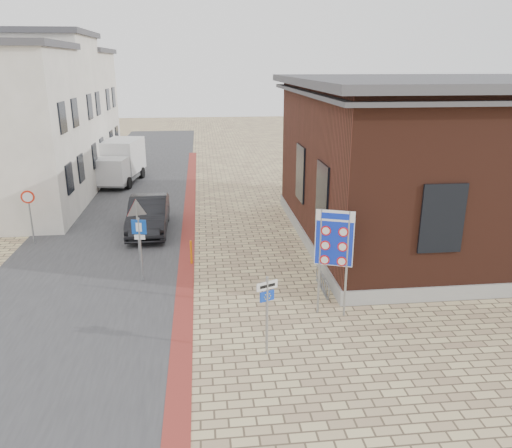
{
  "coord_description": "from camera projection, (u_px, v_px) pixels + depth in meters",
  "views": [
    {
      "loc": [
        -1.29,
        -12.91,
        7.34
      ],
      "look_at": [
        0.46,
        2.91,
        2.2
      ],
      "focal_mm": 35.0,
      "sensor_mm": 36.0,
      "label": 1
    }
  ],
  "objects": [
    {
      "name": "sedan",
      "position": [
        149.0,
        215.0,
        22.66
      ],
      "size": [
        1.71,
        4.78,
        1.57
      ],
      "primitive_type": "imported",
      "rotation": [
        0.0,
        0.0,
        0.01
      ],
      "color": "black",
      "rests_on": "ground"
    },
    {
      "name": "border_sign",
      "position": [
        334.0,
        240.0,
        14.59
      ],
      "size": [
        1.08,
        0.44,
        3.32
      ],
      "rotation": [
        0.0,
        0.0,
        -0.36
      ],
      "color": "gray",
      "rests_on": "ground"
    },
    {
      "name": "parking_sign",
      "position": [
        140.0,
        239.0,
        17.22
      ],
      "size": [
        0.51,
        0.13,
        2.32
      ],
      "rotation": [
        0.0,
        0.0,
        -0.18
      ],
      "color": "gray",
      "rests_on": "ground"
    },
    {
      "name": "bollard",
      "position": [
        191.0,
        252.0,
        18.99
      ],
      "size": [
        0.1,
        0.1,
        0.94
      ],
      "primitive_type": "cylinder",
      "rotation": [
        0.0,
        0.0,
        -0.22
      ],
      "color": "orange",
      "rests_on": "ground"
    },
    {
      "name": "road_strip",
      "position": [
        128.0,
        199.0,
        28.21
      ],
      "size": [
        7.0,
        60.0,
        0.02
      ],
      "primitive_type": "cube",
      "color": "#38383A",
      "rests_on": "ground"
    },
    {
      "name": "townhouse_mid",
      "position": [
        33.0,
        113.0,
        29.07
      ],
      "size": [
        7.4,
        6.4,
        9.1
      ],
      "color": "beige",
      "rests_on": "ground"
    },
    {
      "name": "townhouse_far",
      "position": [
        60.0,
        111.0,
        34.87
      ],
      "size": [
        7.4,
        6.4,
        8.3
      ],
      "color": "beige",
      "rests_on": "ground"
    },
    {
      "name": "ground",
      "position": [
        251.0,
        326.0,
        14.6
      ],
      "size": [
        120.0,
        120.0,
        0.0
      ],
      "primitive_type": "plane",
      "color": "tan",
      "rests_on": "ground"
    },
    {
      "name": "bike_rack",
      "position": [
        323.0,
        283.0,
        16.88
      ],
      "size": [
        0.08,
        1.8,
        0.6
      ],
      "color": "slate",
      "rests_on": "ground"
    },
    {
      "name": "speed_sign",
      "position": [
        29.0,
        208.0,
        20.79
      ],
      "size": [
        0.55,
        0.09,
        2.34
      ],
      "rotation": [
        0.0,
        0.0,
        0.11
      ],
      "color": "gray",
      "rests_on": "ground"
    },
    {
      "name": "brick_building",
      "position": [
        446.0,
        159.0,
        21.09
      ],
      "size": [
        13.0,
        13.0,
        6.8
      ],
      "color": "gray",
      "rests_on": "ground"
    },
    {
      "name": "box_truck",
      "position": [
        120.0,
        162.0,
        31.71
      ],
      "size": [
        2.82,
        5.36,
        2.67
      ],
      "rotation": [
        0.0,
        0.0,
        -0.16
      ],
      "color": "slate",
      "rests_on": "ground"
    },
    {
      "name": "yield_sign",
      "position": [
        137.0,
        215.0,
        18.9
      ],
      "size": [
        0.84,
        0.31,
        2.44
      ],
      "rotation": [
        0.0,
        0.0,
        0.3
      ],
      "color": "gray",
      "rests_on": "ground"
    },
    {
      "name": "curb_strip",
      "position": [
        189.0,
        224.0,
        23.84
      ],
      "size": [
        0.6,
        40.0,
        0.02
      ],
      "primitive_type": "cube",
      "color": "maroon",
      "rests_on": "ground"
    },
    {
      "name": "essen_sign",
      "position": [
        267.0,
        304.0,
        12.76
      ],
      "size": [
        0.57,
        0.28,
        2.23
      ],
      "rotation": [
        0.0,
        0.0,
        0.41
      ],
      "color": "gray",
      "rests_on": "ground"
    }
  ]
}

